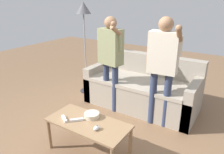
# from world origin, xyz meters

# --- Properties ---
(ground_plane) EXTENTS (12.00, 12.00, 0.00)m
(ground_plane) POSITION_xyz_m (0.00, 0.00, 0.00)
(ground_plane) COLOR brown
(couch) EXTENTS (1.95, 0.90, 0.90)m
(couch) POSITION_xyz_m (0.12, 1.38, 0.32)
(couch) COLOR #9E9384
(couch) RESTS_ON ground
(coffee_table) EXTENTS (1.03, 0.48, 0.45)m
(coffee_table) POSITION_xyz_m (0.11, -0.17, 0.39)
(coffee_table) COLOR #997551
(coffee_table) RESTS_ON ground
(snack_bowl) EXTENTS (0.19, 0.19, 0.06)m
(snack_bowl) POSITION_xyz_m (0.08, -0.06, 0.48)
(snack_bowl) COLOR beige
(snack_bowl) RESTS_ON coffee_table
(game_remote_nunchuk) EXTENTS (0.06, 0.09, 0.05)m
(game_remote_nunchuk) POSITION_xyz_m (0.29, -0.25, 0.47)
(game_remote_nunchuk) COLOR white
(game_remote_nunchuk) RESTS_ON coffee_table
(floor_lamp) EXTENTS (0.28, 0.28, 1.80)m
(floor_lamp) POSITION_xyz_m (-1.12, 1.30, 1.51)
(floor_lamp) COLOR #2D2D33
(floor_lamp) RESTS_ON ground
(player_right) EXTENTS (0.50, 0.34, 1.64)m
(player_right) POSITION_xyz_m (0.61, 0.92, 1.03)
(player_right) COLOR #2D3856
(player_right) RESTS_ON ground
(player_left) EXTENTS (0.47, 0.39, 1.60)m
(player_left) POSITION_xyz_m (-0.28, 0.94, 1.01)
(player_left) COLOR #2D3856
(player_left) RESTS_ON ground
(game_remote_wand_near) EXTENTS (0.15, 0.11, 0.03)m
(game_remote_wand_near) POSITION_xyz_m (-0.17, -0.29, 0.47)
(game_remote_wand_near) COLOR white
(game_remote_wand_near) RESTS_ON coffee_table
(game_remote_wand_far) EXTENTS (0.14, 0.14, 0.03)m
(game_remote_wand_far) POSITION_xyz_m (-0.02, -0.23, 0.47)
(game_remote_wand_far) COLOR white
(game_remote_wand_far) RESTS_ON coffee_table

